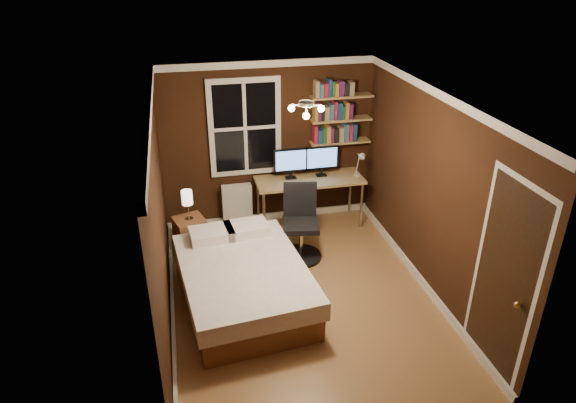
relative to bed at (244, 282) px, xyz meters
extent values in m
plane|color=olive|center=(0.71, -0.04, -0.29)|extent=(4.20, 4.20, 0.00)
cube|color=black|center=(0.71, 2.06, 0.96)|extent=(3.20, 0.04, 2.50)
cube|color=black|center=(-0.89, -0.04, 0.96)|extent=(0.04, 4.20, 2.50)
cube|color=black|center=(2.31, -0.04, 0.96)|extent=(0.04, 4.20, 2.50)
cube|color=white|center=(0.71, -0.04, 2.21)|extent=(3.20, 4.20, 0.02)
cube|color=silver|center=(0.36, 2.02, 1.26)|extent=(1.06, 0.06, 1.46)
sphere|color=gold|center=(2.26, -1.89, 0.71)|extent=(0.06, 0.06, 0.06)
cube|color=#A4844F|center=(1.79, 1.94, 0.96)|extent=(0.92, 0.22, 0.03)
cube|color=#A4844F|center=(1.79, 1.94, 1.31)|extent=(0.92, 0.22, 0.03)
cube|color=#A4844F|center=(1.79, 1.94, 1.66)|extent=(0.92, 0.22, 0.03)
cube|color=brown|center=(0.00, -0.03, -0.13)|extent=(1.52, 2.03, 0.31)
cube|color=silver|center=(0.00, -0.03, 0.13)|extent=(1.61, 2.10, 0.23)
cube|color=white|center=(-0.30, 0.69, 0.32)|extent=(0.59, 0.44, 0.13)
cube|color=white|center=(0.16, 0.74, 0.32)|extent=(0.59, 0.44, 0.13)
cube|color=brown|center=(-0.56, 1.35, -0.03)|extent=(0.50, 0.50, 0.50)
cube|color=silver|center=(0.18, 1.94, 0.05)|extent=(0.45, 0.16, 0.68)
cube|color=#A4844F|center=(1.27, 1.73, 0.47)|extent=(1.63, 0.61, 0.04)
cylinder|color=beige|center=(0.52, 1.47, 0.08)|extent=(0.04, 0.04, 0.73)
cylinder|color=beige|center=(2.02, 1.47, 0.08)|extent=(0.04, 0.04, 0.73)
cylinder|color=beige|center=(0.52, 2.00, 0.08)|extent=(0.04, 0.04, 0.73)
cylinder|color=beige|center=(2.02, 2.00, 0.08)|extent=(0.04, 0.04, 0.73)
cylinder|color=black|center=(0.91, 0.81, -0.26)|extent=(0.58, 0.58, 0.05)
cylinder|color=silver|center=(0.91, 0.81, -0.02)|extent=(0.06, 0.06, 0.44)
cube|color=black|center=(0.91, 0.81, 0.24)|extent=(0.55, 0.55, 0.08)
cube|color=black|center=(0.95, 1.02, 0.52)|extent=(0.46, 0.13, 0.50)
camera|label=1|loc=(-0.59, -5.09, 3.62)|focal=32.00mm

